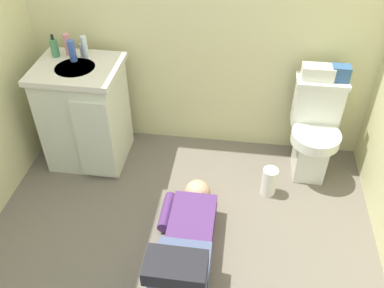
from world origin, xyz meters
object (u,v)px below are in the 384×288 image
(toiletry_bag, at_px, (341,73))
(soap_dispenser, at_px, (54,48))
(faucet, at_px, (81,50))
(paper_towel_roll, at_px, (269,181))
(tissue_box, at_px, (318,72))
(toilet, at_px, (314,130))
(bottle_blue, at_px, (72,51))
(person_plumber, at_px, (186,244))
(bottle_clear, at_px, (85,47))
(bottle_pink, at_px, (68,45))
(vanity_cabinet, at_px, (85,114))

(toiletry_bag, xyz_separation_m, soap_dispenser, (-2.01, -0.06, 0.08))
(faucet, distance_m, paper_towel_roll, 1.65)
(faucet, height_order, tissue_box, faucet)
(toiletry_bag, bearing_deg, paper_towel_roll, -134.65)
(toilet, distance_m, bottle_blue, 1.83)
(person_plumber, relative_size, bottle_clear, 6.58)
(faucet, bearing_deg, toiletry_bag, 1.18)
(bottle_pink, relative_size, bottle_blue, 1.03)
(vanity_cabinet, xyz_separation_m, tissue_box, (1.67, 0.18, 0.38))
(toilet, bearing_deg, vanity_cabinet, -176.89)
(bottle_pink, distance_m, bottle_blue, 0.11)
(toiletry_bag, bearing_deg, vanity_cabinet, -174.23)
(faucet, xyz_separation_m, paper_towel_roll, (1.42, -0.37, -0.76))
(toiletry_bag, bearing_deg, bottle_blue, -176.70)
(toilet, bearing_deg, soap_dispenser, 179.01)
(bottle_blue, bearing_deg, toilet, 0.54)
(person_plumber, xyz_separation_m, soap_dispenser, (-1.10, 1.03, 0.71))
(person_plumber, bearing_deg, toiletry_bag, 50.03)
(tissue_box, height_order, bottle_blue, bottle_blue)
(vanity_cabinet, relative_size, toiletry_bag, 6.61)
(toiletry_bag, bearing_deg, person_plumber, -129.97)
(toilet, distance_m, bottle_clear, 1.77)
(bottle_pink, height_order, paper_towel_roll, bottle_pink)
(bottle_pink, xyz_separation_m, bottle_blue, (0.07, -0.09, -0.00))
(faucet, relative_size, bottle_clear, 0.62)
(tissue_box, distance_m, bottle_pink, 1.78)
(vanity_cabinet, distance_m, paper_towel_roll, 1.46)
(paper_towel_roll, bearing_deg, soap_dispenser, 167.62)
(bottle_blue, relative_size, bottle_clear, 0.95)
(person_plumber, xyz_separation_m, bottle_blue, (-0.95, 0.98, 0.72))
(soap_dispenser, bearing_deg, toilet, -0.99)
(toilet, xyz_separation_m, faucet, (-1.72, 0.05, 0.50))
(bottle_blue, distance_m, paper_towel_roll, 1.68)
(vanity_cabinet, xyz_separation_m, bottle_pink, (-0.11, 0.16, 0.48))
(soap_dispenser, bearing_deg, bottle_clear, 2.83)
(soap_dispenser, distance_m, bottle_pink, 0.09)
(toilet, bearing_deg, bottle_pink, 177.82)
(bottle_pink, bearing_deg, toilet, -2.18)
(person_plumber, height_order, paper_towel_roll, person_plumber)
(vanity_cabinet, relative_size, bottle_pink, 5.17)
(soap_dispenser, bearing_deg, person_plumber, -43.26)
(toiletry_bag, bearing_deg, tissue_box, 180.00)
(toilet, xyz_separation_m, bottle_pink, (-1.82, 0.07, 0.53))
(tissue_box, relative_size, paper_towel_roll, 0.98)
(paper_towel_roll, bearing_deg, faucet, 165.26)
(soap_dispenser, distance_m, bottle_clear, 0.22)
(faucet, relative_size, toiletry_bag, 0.81)
(vanity_cabinet, bearing_deg, bottle_clear, 77.74)
(faucet, height_order, person_plumber, faucet)
(vanity_cabinet, xyz_separation_m, toiletry_bag, (1.82, 0.18, 0.39))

